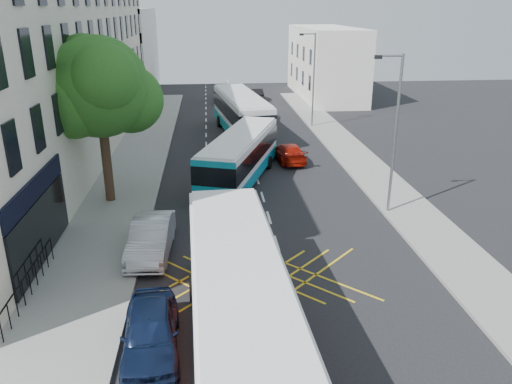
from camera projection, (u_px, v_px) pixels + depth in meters
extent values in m
plane|color=black|center=(318.00, 380.00, 14.54)|extent=(120.00, 120.00, 0.00)
cube|color=gray|center=(111.00, 201.00, 27.74)|extent=(5.00, 70.00, 0.15)
cube|color=gray|center=(390.00, 191.00, 29.17)|extent=(3.00, 70.00, 0.15)
cube|color=beige|center=(44.00, 65.00, 33.87)|extent=(8.00, 45.00, 13.00)
cube|color=black|center=(35.00, 188.00, 19.92)|extent=(0.12, 7.00, 0.90)
cube|color=black|center=(42.00, 229.00, 20.55)|extent=(0.12, 7.00, 2.60)
cube|color=silver|center=(118.00, 51.00, 62.84)|extent=(8.00, 20.00, 10.00)
cube|color=silver|center=(325.00, 63.00, 58.89)|extent=(6.00, 18.00, 8.00)
cylinder|color=#382619|center=(107.00, 162.00, 26.95)|extent=(0.50, 0.50, 4.40)
sphere|color=#1C5317|center=(99.00, 87.00, 25.55)|extent=(5.20, 5.20, 5.20)
sphere|color=#1C5317|center=(130.00, 99.00, 26.70)|extent=(3.60, 3.60, 3.60)
sphere|color=#1C5317|center=(73.00, 101.00, 25.09)|extent=(3.80, 3.80, 3.80)
sphere|color=#1C5317|center=(105.00, 78.00, 24.18)|extent=(3.40, 3.40, 3.40)
sphere|color=#1C5317|center=(85.00, 65.00, 26.16)|extent=(3.20, 3.20, 3.20)
cylinder|color=slate|center=(395.00, 136.00, 24.84)|extent=(0.14, 0.14, 8.00)
cylinder|color=slate|center=(391.00, 56.00, 23.42)|extent=(1.20, 0.10, 0.10)
cube|color=black|center=(378.00, 57.00, 23.39)|extent=(0.35, 0.15, 0.18)
cylinder|color=slate|center=(314.00, 81.00, 43.49)|extent=(0.14, 0.14, 8.00)
cylinder|color=slate|center=(309.00, 34.00, 42.08)|extent=(1.20, 0.10, 0.10)
cube|color=black|center=(301.00, 35.00, 42.04)|extent=(0.35, 0.15, 0.18)
cube|color=silver|center=(238.00, 303.00, 15.11)|extent=(3.16, 11.93, 2.85)
cube|color=silver|center=(238.00, 259.00, 14.59)|extent=(2.93, 11.68, 0.13)
cube|color=black|center=(238.00, 291.00, 14.97)|extent=(3.22, 11.99, 1.18)
cube|color=red|center=(239.00, 330.00, 15.46)|extent=(3.21, 11.98, 0.81)
cylinder|color=black|center=(194.00, 288.00, 18.39)|extent=(0.34, 0.98, 0.97)
cylinder|color=black|center=(265.00, 283.00, 18.73)|extent=(0.34, 0.98, 0.97)
cube|color=silver|center=(240.00, 156.00, 30.61)|extent=(5.68, 10.73, 2.54)
cube|color=silver|center=(240.00, 135.00, 30.15)|extent=(5.43, 10.47, 0.11)
cube|color=black|center=(240.00, 150.00, 30.48)|extent=(5.76, 10.81, 1.05)
cube|color=#0C7E9A|center=(240.00, 170.00, 30.92)|extent=(5.75, 10.80, 0.72)
cube|color=#0C8EA0|center=(214.00, 183.00, 25.83)|extent=(2.33, 0.89, 2.39)
cube|color=#FF0C0C|center=(197.00, 194.00, 26.26)|extent=(0.26, 0.14, 0.25)
cube|color=#FF0C0C|center=(231.00, 197.00, 25.85)|extent=(0.26, 0.14, 0.25)
cylinder|color=black|center=(235.00, 160.00, 33.89)|extent=(0.53, 0.90, 0.86)
cylinder|color=black|center=(269.00, 162.00, 33.37)|extent=(0.53, 0.90, 0.86)
cylinder|color=black|center=(203.00, 192.00, 28.05)|extent=(0.53, 0.90, 0.86)
cylinder|color=black|center=(245.00, 195.00, 27.53)|extent=(0.53, 0.90, 0.86)
cube|color=silver|center=(241.00, 113.00, 41.64)|extent=(4.32, 12.41, 2.93)
cube|color=silver|center=(241.00, 95.00, 41.11)|extent=(4.07, 12.14, 0.13)
cube|color=black|center=(241.00, 108.00, 41.50)|extent=(4.39, 12.48, 1.22)
cube|color=#0C8B96|center=(242.00, 125.00, 42.00)|extent=(4.38, 12.47, 0.83)
cube|color=silver|center=(258.00, 129.00, 36.11)|extent=(2.79, 0.46, 2.76)
cube|color=#FF0C0C|center=(243.00, 141.00, 36.13)|extent=(0.26, 0.09, 0.25)
cube|color=#FF0C0C|center=(273.00, 139.00, 36.61)|extent=(0.26, 0.09, 0.25)
cylinder|color=black|center=(219.00, 122.00, 44.85)|extent=(0.44, 1.03, 0.99)
cylinder|color=black|center=(249.00, 120.00, 45.43)|extent=(0.44, 1.03, 0.99)
cylinder|color=black|center=(234.00, 142.00, 38.09)|extent=(0.44, 1.03, 0.99)
cylinder|color=black|center=(269.00, 140.00, 38.67)|extent=(0.44, 1.03, 0.99)
cylinder|color=black|center=(278.00, 374.00, 14.27)|extent=(0.21, 0.71, 0.70)
cube|color=black|center=(278.00, 373.00, 13.57)|extent=(0.36, 0.52, 0.22)
cylinder|color=slate|center=(278.00, 364.00, 14.07)|extent=(0.12, 0.48, 0.92)
cylinder|color=slate|center=(278.00, 356.00, 13.78)|extent=(0.66, 0.12, 0.04)
imported|color=black|center=(279.00, 374.00, 13.19)|extent=(0.74, 0.53, 1.88)
sphere|color=#99999E|center=(279.00, 349.00, 12.90)|extent=(0.33, 0.33, 0.33)
imported|color=#0D1937|center=(151.00, 331.00, 15.51)|extent=(2.02, 4.44, 1.48)
imported|color=#B5B7BD|center=(151.00, 238.00, 21.70)|extent=(1.87, 4.80, 1.56)
imported|color=#A71407|center=(289.00, 152.00, 34.89)|extent=(2.20, 4.52, 1.27)
imported|color=#414349|center=(228.00, 95.00, 56.83)|extent=(2.70, 5.53, 1.51)
imported|color=#A0A2A8|center=(265.00, 111.00, 48.40)|extent=(1.67, 4.01, 1.36)
imported|color=black|center=(256.00, 94.00, 58.05)|extent=(1.62, 4.09, 1.32)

